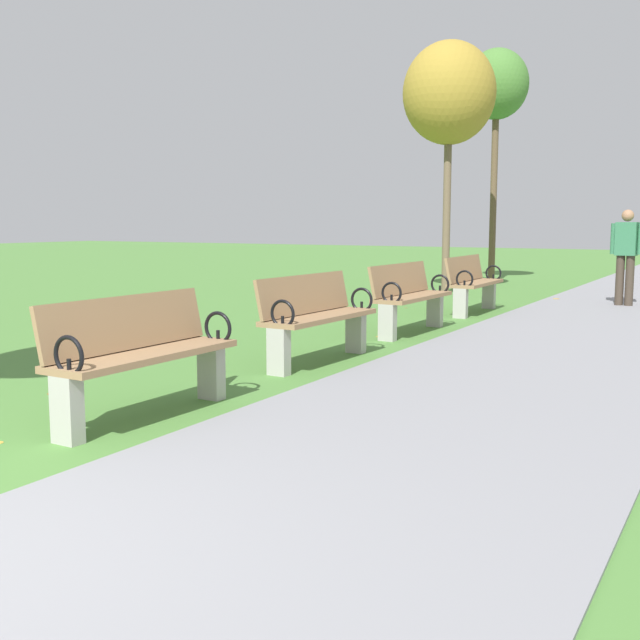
{
  "coord_description": "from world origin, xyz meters",
  "views": [
    {
      "loc": [
        3.38,
        -1.52,
        1.44
      ],
      "look_at": [
        -0.05,
        4.52,
        0.55
      ],
      "focal_mm": 43.14,
      "sensor_mm": 36.0,
      "label": 1
    }
  ],
  "objects": [
    {
      "name": "tree_3",
      "position": [
        -1.96,
        15.92,
        4.44
      ],
      "size": [
        1.42,
        1.42,
        5.29
      ],
      "color": "brown",
      "rests_on": "ground"
    },
    {
      "name": "park_bench_3",
      "position": [
        -0.5,
        5.23,
        0.49
      ],
      "size": [
        0.54,
        1.62,
        0.9
      ],
      "color": "#93704C",
      "rests_on": "ground"
    },
    {
      "name": "tree_2",
      "position": [
        -2.03,
        13.1,
        3.9
      ],
      "size": [
        1.81,
        1.81,
        4.92
      ],
      "color": "brown",
      "rests_on": "ground"
    },
    {
      "name": "scattered_leaves",
      "position": [
        -0.44,
        4.61,
        0.01
      ],
      "size": [
        4.47,
        14.85,
        0.02
      ],
      "color": "#BC842D",
      "rests_on": "ground"
    },
    {
      "name": "park_bench_4",
      "position": [
        -0.5,
        7.65,
        0.49
      ],
      "size": [
        0.51,
        1.61,
        0.9
      ],
      "color": "#93704C",
      "rests_on": "ground"
    },
    {
      "name": "pedestrian_walking",
      "position": [
        1.45,
        12.37,
        0.93
      ],
      "size": [
        0.53,
        0.25,
        1.62
      ],
      "color": "#3D3328",
      "rests_on": "paved_walkway"
    },
    {
      "name": "park_bench_5",
      "position": [
        -0.5,
        10.2,
        0.49
      ],
      "size": [
        0.5,
        1.61,
        0.9
      ],
      "color": "#93704C",
      "rests_on": "ground"
    },
    {
      "name": "park_bench_2",
      "position": [
        -0.5,
        2.66,
        0.49
      ],
      "size": [
        0.51,
        1.61,
        0.9
      ],
      "color": "#93704C",
      "rests_on": "ground"
    }
  ]
}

